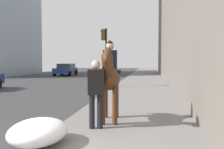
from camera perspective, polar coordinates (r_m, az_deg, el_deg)
mounted_horse_near at (r=7.31m, az=-0.49°, el=-0.45°), size 2.15×0.68×2.26m
pedestrian_greeting at (r=6.60m, az=-3.47°, el=-3.19°), size 0.33×0.44×1.70m
car_mid_lane at (r=32.70m, az=-9.86°, el=1.12°), size 4.16×2.10×1.44m
traffic_light_near_curb at (r=17.04m, az=-1.55°, el=5.60°), size 0.20×0.44×3.85m
snow_pile_near at (r=5.68m, az=-15.49°, el=-11.71°), size 1.48×1.14×0.51m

